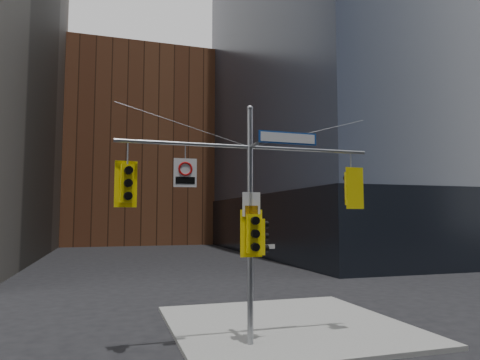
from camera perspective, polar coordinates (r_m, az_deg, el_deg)
sidewalk_corner at (r=15.95m, az=6.20°, el=-18.68°), size 8.00×8.00×0.15m
podium_ne at (r=53.05m, az=20.28°, el=-5.54°), size 36.40×36.40×6.00m
brick_midrise at (r=69.12m, az=-13.48°, el=3.67°), size 26.00×20.00×28.00m
signal_assembly at (r=12.91m, az=1.36°, el=-2.53°), size 8.00×0.80×7.30m
traffic_light_west_arm at (r=12.30m, az=-14.84°, el=-0.46°), size 0.63×0.54×1.31m
traffic_light_east_arm at (r=14.42m, az=14.64°, el=-1.09°), size 0.64×0.52×1.34m
traffic_light_pole_side at (r=13.04m, az=2.72°, el=-7.56°), size 0.44×0.37×1.08m
traffic_light_pole_front at (r=12.66m, az=1.75°, el=-7.14°), size 0.67×0.54×1.41m
street_sign_blade at (r=13.58m, az=6.41°, el=5.60°), size 1.97×0.09×0.38m
regulatory_sign_arm at (r=12.47m, az=-7.31°, el=1.10°), size 0.67×0.07×0.84m
regulatory_sign_pole at (r=12.80m, az=1.53°, el=-3.35°), size 0.55×0.05×0.73m
street_blade_ew at (r=13.09m, az=3.26°, el=-8.87°), size 0.69×0.05×0.14m
street_blade_ns at (r=13.37m, az=0.75°, el=-9.01°), size 0.13×0.75×0.15m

